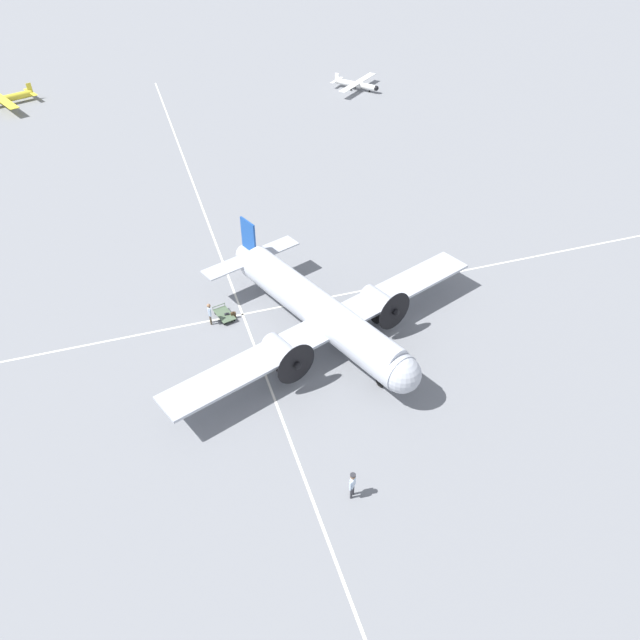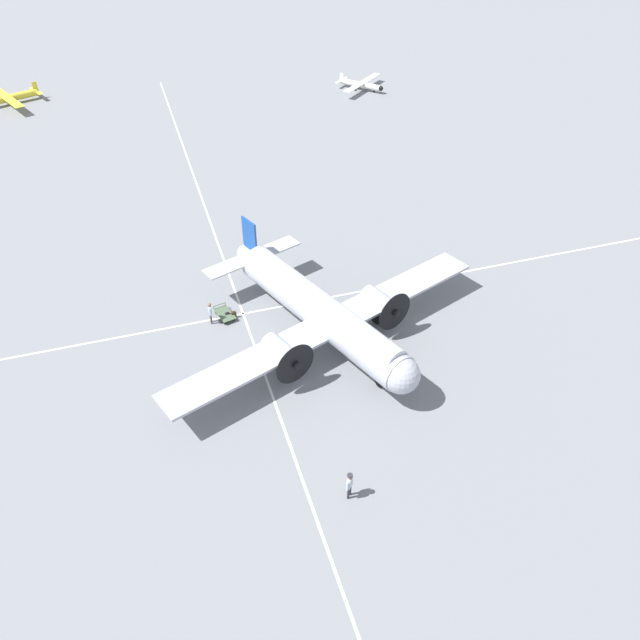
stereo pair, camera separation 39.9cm
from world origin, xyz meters
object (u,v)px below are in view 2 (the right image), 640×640
passenger_boarding (210,311)px  light_aircraft_taxiing (7,98)px  suitcase_near_door (234,315)px  suitcase_upright_spare (228,315)px  baggage_cart (225,314)px  light_aircraft_distant (362,84)px  airliner_main (324,313)px  crew_foreground (350,483)px

passenger_boarding → light_aircraft_taxiing: bearing=-161.8°
suitcase_near_door → suitcase_upright_spare: 0.48m
baggage_cart → light_aircraft_taxiing: size_ratio=0.20×
suitcase_upright_spare → suitcase_near_door: bearing=161.6°
baggage_cart → light_aircraft_distant: size_ratio=0.29×
airliner_main → passenger_boarding: 8.61m
light_aircraft_taxiing → suitcase_upright_spare: bearing=86.4°
passenger_boarding → light_aircraft_taxiing: (17.39, -52.87, -0.23)m
light_aircraft_distant → suitcase_near_door: bearing=-72.4°
passenger_boarding → baggage_cart: (-1.08, -0.39, -0.81)m
airliner_main → light_aircraft_distant: airliner_main is taller
passenger_boarding → light_aircraft_distant: size_ratio=0.24×
airliner_main → light_aircraft_taxiing: 62.41m
airliner_main → suitcase_upright_spare: bearing=-149.0°
airliner_main → light_aircraft_taxiing: bearing=-177.5°
passenger_boarding → light_aircraft_taxiing: light_aircraft_taxiing is taller
airliner_main → suitcase_upright_spare: (5.97, -4.70, -2.28)m
airliner_main → crew_foreground: size_ratio=13.15×
baggage_cart → passenger_boarding: bearing=-84.4°
crew_foreground → light_aircraft_taxiing: size_ratio=0.18×
airliner_main → light_aircraft_distant: bearing=135.8°
suitcase_near_door → suitcase_upright_spare: size_ratio=1.21×
suitcase_upright_spare → airliner_main: bearing=141.8°
passenger_boarding → suitcase_upright_spare: passenger_boarding is taller
suitcase_upright_spare → baggage_cart: (0.18, -0.14, 0.05)m
baggage_cart → crew_foreground: bearing=-3.1°
suitcase_near_door → suitcase_upright_spare: (0.45, -0.15, -0.05)m
suitcase_upright_spare → light_aircraft_distant: size_ratio=0.06×
light_aircraft_taxiing → passenger_boarding: bearing=85.1°
crew_foreground → suitcase_upright_spare: 17.87m
crew_foreground → passenger_boarding: size_ratio=1.05×
passenger_boarding → light_aircraft_distant: light_aircraft_distant is taller
passenger_boarding → baggage_cart: bearing=109.8°
crew_foreground → light_aircraft_taxiing: (21.94, -70.17, -0.32)m
baggage_cart → light_aircraft_distant: bearing=134.0°
baggage_cart → light_aircraft_taxiing: 55.64m
crew_foreground → suitcase_near_door: bearing=53.9°
airliner_main → crew_foreground: 13.18m
crew_foreground → baggage_cart: size_ratio=0.88×
suitcase_near_door → light_aircraft_distant: light_aircraft_distant is taller
passenger_boarding → airliner_main: bearing=58.3°
airliner_main → suitcase_near_door: airliner_main is taller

